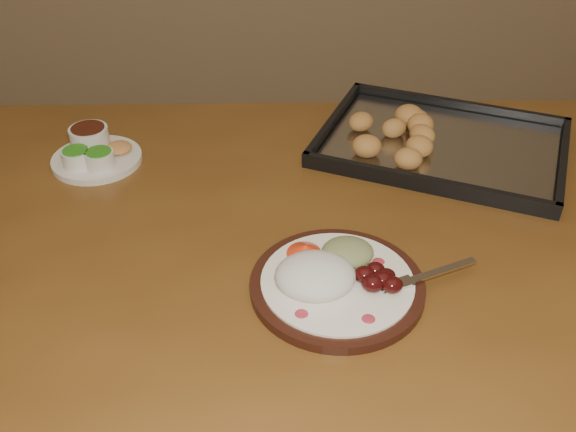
{
  "coord_description": "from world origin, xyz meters",
  "views": [
    {
      "loc": [
        -0.1,
        -0.56,
        1.37
      ],
      "look_at": [
        -0.06,
        0.27,
        0.77
      ],
      "focal_mm": 40.0,
      "sensor_mm": 36.0,
      "label": 1
    }
  ],
  "objects": [
    {
      "name": "dining_table",
      "position": [
        -0.07,
        0.26,
        0.65
      ],
      "size": [
        1.52,
        0.94,
        0.75
      ],
      "rotation": [
        0.0,
        0.0,
        -0.03
      ],
      "color": "brown",
      "rests_on": "ground"
    },
    {
      "name": "dinner_plate",
      "position": [
        -0.0,
        0.12,
        0.77
      ],
      "size": [
        0.33,
        0.25,
        0.06
      ],
      "rotation": [
        0.0,
        0.0,
        0.0
      ],
      "color": "black",
      "rests_on": "dining_table"
    },
    {
      "name": "condiment_saucer",
      "position": [
        -0.41,
        0.48,
        0.77
      ],
      "size": [
        0.16,
        0.16,
        0.06
      ],
      "rotation": [
        0.0,
        0.0,
        0.15
      ],
      "color": "silver",
      "rests_on": "dining_table"
    },
    {
      "name": "baking_tray",
      "position": [
        0.25,
        0.5,
        0.76
      ],
      "size": [
        0.55,
        0.49,
        0.05
      ],
      "rotation": [
        0.0,
        0.0,
        -0.43
      ],
      "color": "black",
      "rests_on": "dining_table"
    }
  ]
}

